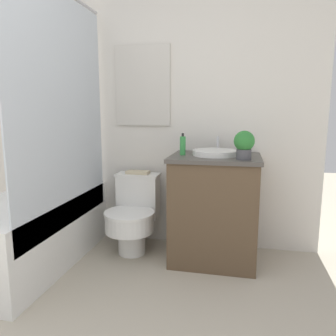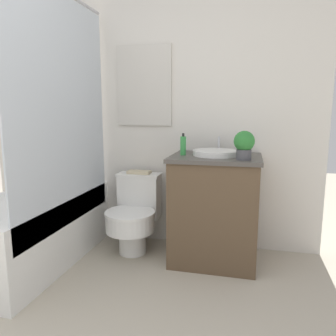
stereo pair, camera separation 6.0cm
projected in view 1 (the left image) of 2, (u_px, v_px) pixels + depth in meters
wall_back at (142, 101)px, 2.85m from camera, size 3.03×0.07×2.50m
shower_area at (33, 226)px, 2.49m from camera, size 0.66×1.34×1.98m
toilet at (134, 214)px, 2.72m from camera, size 0.40×0.53×0.64m
vanity at (214, 208)px, 2.54m from camera, size 0.67×0.56×0.83m
sink at (216, 153)px, 2.49m from camera, size 0.35×0.39×0.13m
soap_bottle at (183, 145)px, 2.50m from camera, size 0.04×0.04×0.17m
potted_plant at (244, 144)px, 2.26m from camera, size 0.14×0.14×0.20m
book_on_tank at (138, 172)px, 2.80m from camera, size 0.19×0.10×0.02m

